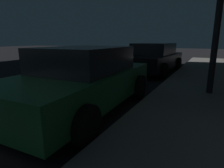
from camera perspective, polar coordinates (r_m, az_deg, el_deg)
car_green at (r=4.36m, az=-8.77°, el=1.46°), size 2.19×4.29×1.43m
car_black at (r=9.68m, az=12.45°, el=7.73°), size 2.26×4.57×1.43m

